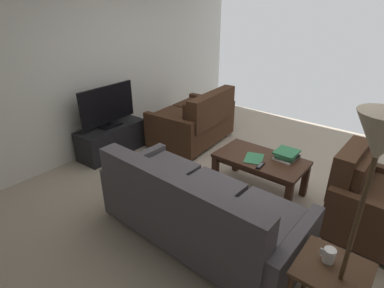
{
  "coord_description": "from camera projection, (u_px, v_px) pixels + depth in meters",
  "views": [
    {
      "loc": [
        -1.4,
        2.71,
        2.13
      ],
      "look_at": [
        0.57,
        0.27,
        0.64
      ],
      "focal_mm": 28.58,
      "sensor_mm": 36.0,
      "label": 1
    }
  ],
  "objects": [
    {
      "name": "tv_stand",
      "position": [
        112.0,
        139.0,
        4.6
      ],
      "size": [
        0.47,
        1.04,
        0.45
      ],
      "color": "black",
      "rests_on": "ground"
    },
    {
      "name": "coffee_mug",
      "position": [
        329.0,
        255.0,
        2.02
      ],
      "size": [
        0.1,
        0.08,
        0.1
      ],
      "color": "white",
      "rests_on": "end_table"
    },
    {
      "name": "tv_remote",
      "position": [
        260.0,
        166.0,
        3.38
      ],
      "size": [
        0.06,
        0.16,
        0.02
      ],
      "color": "black",
      "rests_on": "coffee_table"
    },
    {
      "name": "ground_plane",
      "position": [
        244.0,
        199.0,
        3.61
      ],
      "size": [
        4.95,
        5.93,
        0.01
      ],
      "primitive_type": "cube",
      "color": "tan"
    },
    {
      "name": "armchair_side",
      "position": [
        376.0,
        204.0,
        2.93
      ],
      "size": [
        0.88,
        0.87,
        0.86
      ],
      "color": "black",
      "rests_on": "ground"
    },
    {
      "name": "floor_lamp",
      "position": [
        373.0,
        165.0,
        1.57
      ],
      "size": [
        0.28,
        0.28,
        1.64
      ],
      "color": "#47331E",
      "rests_on": "ground"
    },
    {
      "name": "wall_right",
      "position": [
        102.0,
        56.0,
        4.42
      ],
      "size": [
        0.12,
        5.93,
        2.79
      ],
      "primitive_type": "cube",
      "color": "silver",
      "rests_on": "ground"
    },
    {
      "name": "loveseat_near",
      "position": [
        195.0,
        121.0,
        4.88
      ],
      "size": [
        0.99,
        1.37,
        0.88
      ],
      "color": "black",
      "rests_on": "ground"
    },
    {
      "name": "end_table",
      "position": [
        331.0,
        279.0,
        2.03
      ],
      "size": [
        0.45,
        0.45,
        0.54
      ],
      "color": "#472D1C",
      "rests_on": "ground"
    },
    {
      "name": "coffee_table",
      "position": [
        260.0,
        163.0,
        3.61
      ],
      "size": [
        1.03,
        0.58,
        0.45
      ],
      "color": "#3D2316",
      "rests_on": "ground"
    },
    {
      "name": "book_stack",
      "position": [
        287.0,
        155.0,
        3.55
      ],
      "size": [
        0.25,
        0.32,
        0.09
      ],
      "color": "silver",
      "rests_on": "coffee_table"
    },
    {
      "name": "flat_tv",
      "position": [
        108.0,
        106.0,
        4.37
      ],
      "size": [
        0.21,
        0.92,
        0.6
      ],
      "color": "black",
      "rests_on": "tv_stand"
    },
    {
      "name": "loose_magazine",
      "position": [
        254.0,
        158.0,
        3.56
      ],
      "size": [
        0.28,
        0.33,
        0.01
      ],
      "primitive_type": "cube",
      "rotation": [
        0.0,
        0.0,
        0.34
      ],
      "color": "#337F51",
      "rests_on": "coffee_table"
    },
    {
      "name": "sofa_main",
      "position": [
        196.0,
        209.0,
        2.84
      ],
      "size": [
        1.98,
        0.92,
        0.86
      ],
      "color": "black",
      "rests_on": "ground"
    }
  ]
}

